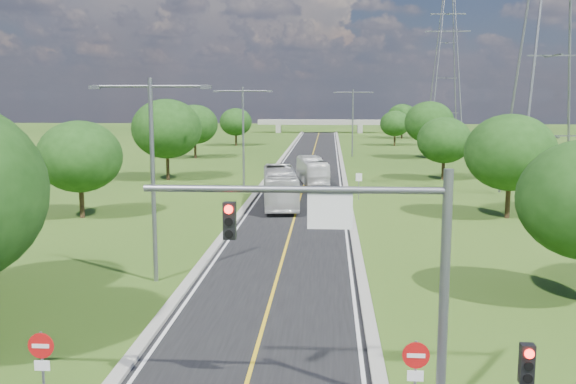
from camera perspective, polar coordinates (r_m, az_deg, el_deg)
name	(u,v)px	position (r m, az deg, el deg)	size (l,w,h in m)	color
ground	(308,170)	(79.04, 1.81, 1.94)	(260.00, 260.00, 0.00)	#284814
road	(310,165)	(84.99, 1.95, 2.43)	(8.00, 150.00, 0.06)	black
curb_left	(278,164)	(85.22, -0.91, 2.50)	(0.50, 150.00, 0.22)	gray
curb_right	(342,164)	(84.96, 4.82, 2.45)	(0.50, 150.00, 0.22)	gray
signal_mast	(369,251)	(18.01, 7.18, -5.18)	(8.54, 0.33, 7.20)	slate
do_not_enter_left	(42,356)	(20.21, -21.05, -13.48)	(0.76, 0.11, 2.50)	slate
do_not_enter_right	(416,366)	(18.64, 11.27, -14.96)	(0.76, 0.11, 2.50)	slate
speed_limit_sign	(359,182)	(57.01, 6.31, 0.92)	(0.55, 0.09, 2.40)	slate
overpass	(319,123)	(158.62, 2.78, 6.16)	(30.00, 3.00, 3.20)	gray
streetlight_near_left	(152,162)	(31.80, -11.96, 2.59)	(5.90, 0.25, 10.00)	slate
streetlight_mid_left	(243,128)	(64.12, -4.01, 5.70)	(5.90, 0.25, 10.00)	slate
streetlight_far_right	(353,117)	(96.57, 5.77, 6.65)	(5.90, 0.25, 10.00)	slate
power_tower_near	(554,39)	(61.79, 22.57, 12.45)	(9.00, 6.40, 28.00)	slate
power_tower_far	(446,71)	(135.59, 13.88, 10.41)	(9.00, 6.40, 28.00)	slate
tree_lb	(80,157)	(50.24, -18.04, 3.01)	(6.30, 6.30, 7.33)	black
tree_lc	(167,129)	(70.77, -10.73, 5.54)	(7.56, 7.56, 8.79)	black
tree_ld	(195,124)	(94.60, -8.29, 5.96)	(6.72, 6.72, 7.82)	black
tree_le	(236,122)	(117.80, -4.66, 6.23)	(5.88, 5.88, 6.84)	black
tree_rb	(510,153)	(50.46, 19.15, 3.33)	(6.72, 6.72, 7.82)	black
tree_rc	(444,140)	(71.71, 13.72, 4.49)	(5.88, 5.88, 6.84)	black
tree_rd	(429,122)	(95.63, 12.44, 6.06)	(7.14, 7.14, 8.30)	black
tree_re	(395,124)	(119.17, 9.49, 6.01)	(5.46, 5.46, 6.35)	black
tree_rf	(402,117)	(139.39, 10.12, 6.61)	(6.30, 6.30, 7.33)	black
bus_outbound	(312,170)	(67.17, 2.17, 1.95)	(2.24, 9.57, 2.67)	white
bus_inbound	(280,187)	(53.30, -0.72, 0.45)	(2.62, 11.18, 3.11)	silver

